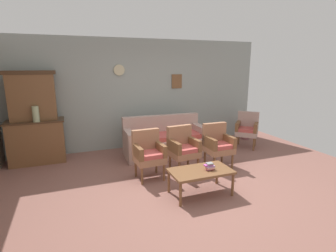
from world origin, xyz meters
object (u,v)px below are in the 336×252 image
(wingback_chair_by_fireplace, at_px, (247,128))
(floor_vase_by_wall, at_px, (246,128))
(book_stack_on_table, at_px, (210,166))
(vase_on_cabinet, at_px, (36,114))
(coffee_table, at_px, (201,173))
(armchair_row_middle, at_px, (218,143))
(floral_couch, at_px, (165,141))
(side_cabinet, at_px, (37,141))
(armchair_near_couch_end, at_px, (148,152))
(armchair_by_doorway, at_px, (183,147))

(wingback_chair_by_fireplace, bearing_deg, floor_vase_by_wall, 54.58)
(wingback_chair_by_fireplace, distance_m, book_stack_on_table, 2.86)
(vase_on_cabinet, distance_m, coffee_table, 3.57)
(book_stack_on_table, height_order, floor_vase_by_wall, floor_vase_by_wall)
(armchair_row_middle, distance_m, coffee_table, 1.31)
(wingback_chair_by_fireplace, relative_size, book_stack_on_table, 5.24)
(floor_vase_by_wall, bearing_deg, book_stack_on_table, -136.17)
(coffee_table, bearing_deg, floor_vase_by_wall, 41.92)
(armchair_row_middle, bearing_deg, floral_couch, 125.02)
(coffee_table, bearing_deg, side_cabinet, 135.38)
(armchair_row_middle, bearing_deg, vase_on_cabinet, 157.25)
(vase_on_cabinet, bearing_deg, armchair_row_middle, -22.75)
(vase_on_cabinet, relative_size, armchair_near_couch_end, 0.36)
(coffee_table, bearing_deg, armchair_row_middle, 46.69)
(coffee_table, bearing_deg, floral_couch, 86.20)
(floral_couch, height_order, coffee_table, floral_couch)
(armchair_near_couch_end, distance_m, armchair_row_middle, 1.49)
(side_cabinet, bearing_deg, armchair_by_doorway, -30.00)
(armchair_by_doorway, distance_m, armchair_row_middle, 0.77)
(armchair_row_middle, relative_size, coffee_table, 0.90)
(floor_vase_by_wall, bearing_deg, floral_couch, -170.58)
(armchair_by_doorway, xyz_separation_m, coffee_table, (-0.13, -0.99, -0.12))
(vase_on_cabinet, xyz_separation_m, armchair_near_couch_end, (1.95, -1.46, -0.59))
(armchair_row_middle, bearing_deg, armchair_by_doorway, 176.80)
(armchair_by_doorway, relative_size, coffee_table, 0.90)
(vase_on_cabinet, xyz_separation_m, book_stack_on_table, (2.69, -2.43, -0.62))
(vase_on_cabinet, distance_m, armchair_by_doorway, 3.07)
(wingback_chair_by_fireplace, xyz_separation_m, coffee_table, (-2.30, -1.84, -0.12))
(vase_on_cabinet, bearing_deg, side_cabinet, 106.99)
(floral_couch, xyz_separation_m, armchair_by_doorway, (-0.01, -1.04, 0.17))
(side_cabinet, xyz_separation_m, coffee_table, (2.60, -2.56, -0.09))
(vase_on_cabinet, distance_m, wingback_chair_by_fireplace, 4.91)
(armchair_near_couch_end, relative_size, armchair_by_doorway, 1.00)
(floral_couch, relative_size, book_stack_on_table, 11.06)
(side_cabinet, distance_m, armchair_near_couch_end, 2.58)
(armchair_row_middle, bearing_deg, floor_vase_by_wall, 39.33)
(armchair_near_couch_end, bearing_deg, armchair_by_doorway, 4.83)
(vase_on_cabinet, height_order, armchair_near_couch_end, vase_on_cabinet)
(vase_on_cabinet, bearing_deg, floor_vase_by_wall, 0.80)
(armchair_by_doorway, distance_m, floor_vase_by_wall, 3.01)
(armchair_by_doorway, bearing_deg, side_cabinet, 150.00)
(vase_on_cabinet, xyz_separation_m, armchair_row_middle, (3.44, -1.44, -0.59))
(vase_on_cabinet, height_order, floral_couch, vase_on_cabinet)
(side_cabinet, distance_m, wingback_chair_by_fireplace, 4.95)
(wingback_chair_by_fireplace, xyz_separation_m, floor_vase_by_wall, (0.44, 0.62, -0.18))
(side_cabinet, height_order, armchair_by_doorway, side_cabinet)
(side_cabinet, bearing_deg, vase_on_cabinet, -73.01)
(vase_on_cabinet, relative_size, floral_couch, 0.17)
(book_stack_on_table, bearing_deg, vase_on_cabinet, 137.92)
(armchair_near_couch_end, bearing_deg, wingback_chair_by_fireplace, 17.43)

